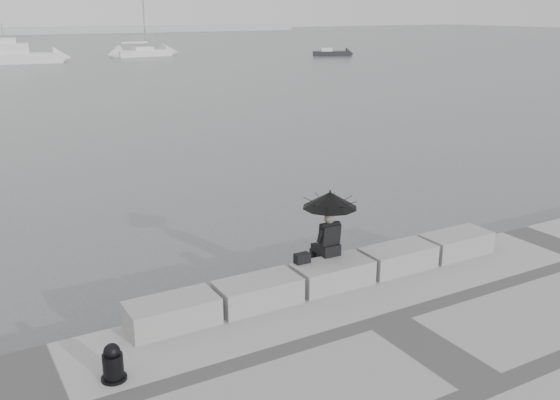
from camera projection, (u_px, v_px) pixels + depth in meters
ground at (319, 299)px, 13.14m from camera, size 360.00×360.00×0.00m
stone_block_far_left at (172, 313)px, 10.93m from camera, size 1.60×0.80×0.50m
stone_block_left at (258, 292)px, 11.73m from camera, size 1.60×0.80×0.50m
stone_block_centre at (332, 274)px, 12.54m from camera, size 1.60×0.80×0.50m
stone_block_right at (398, 258)px, 13.35m from camera, size 1.60×0.80×0.50m
stone_block_far_right at (456, 244)px, 14.16m from camera, size 1.60×0.80×0.50m
seated_person at (330, 209)px, 12.58m from camera, size 1.13×1.13×1.39m
bag at (302, 258)px, 12.43m from camera, size 0.31×0.18×0.20m
mooring_bollard at (113, 365)px, 9.33m from camera, size 0.39×0.39×0.61m
sailboat_right at (143, 52)px, 80.41m from camera, size 7.25×3.11×12.90m
motor_cruiser at (15, 55)px, 69.63m from camera, size 10.26×4.12×4.50m
small_motorboat at (332, 53)px, 81.20m from camera, size 5.01×3.45×1.10m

